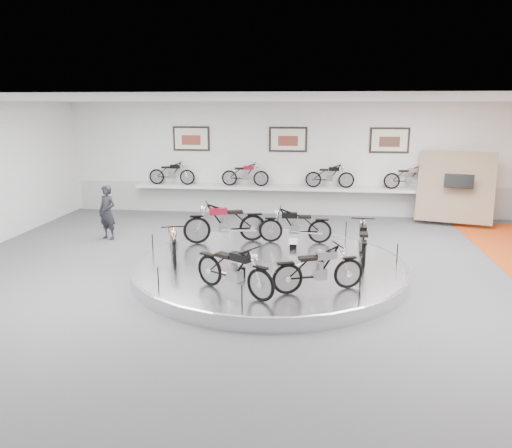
# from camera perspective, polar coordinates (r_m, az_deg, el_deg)

# --- Properties ---
(floor) EXTENTS (16.00, 16.00, 0.00)m
(floor) POSITION_cam_1_polar(r_m,az_deg,el_deg) (11.58, 1.38, -6.21)
(floor) COLOR #4F4F52
(floor) RESTS_ON ground
(ceiling) EXTENTS (16.00, 16.00, 0.00)m
(ceiling) POSITION_cam_1_polar(r_m,az_deg,el_deg) (10.90, 1.51, 14.00)
(ceiling) COLOR white
(ceiling) RESTS_ON wall_back
(wall_back) EXTENTS (16.00, 0.00, 16.00)m
(wall_back) POSITION_cam_1_polar(r_m,az_deg,el_deg) (17.98, 3.66, 7.40)
(wall_back) COLOR white
(wall_back) RESTS_ON floor
(wall_front) EXTENTS (16.00, 0.00, 16.00)m
(wall_front) POSITION_cam_1_polar(r_m,az_deg,el_deg) (4.42, -7.72, -12.15)
(wall_front) COLOR white
(wall_front) RESTS_ON floor
(dado_band) EXTENTS (15.68, 0.04, 1.10)m
(dado_band) POSITION_cam_1_polar(r_m,az_deg,el_deg) (18.17, 3.58, 2.85)
(dado_band) COLOR #BCBCBA
(dado_band) RESTS_ON floor
(display_platform) EXTENTS (6.40, 6.40, 0.30)m
(display_platform) POSITION_cam_1_polar(r_m,az_deg,el_deg) (11.81, 1.53, -5.03)
(display_platform) COLOR silver
(display_platform) RESTS_ON floor
(platform_rim) EXTENTS (6.40, 6.40, 0.10)m
(platform_rim) POSITION_cam_1_polar(r_m,az_deg,el_deg) (11.77, 1.54, -4.48)
(platform_rim) COLOR #B2B2BA
(platform_rim) RESTS_ON display_platform
(shelf) EXTENTS (11.00, 0.55, 0.10)m
(shelf) POSITION_cam_1_polar(r_m,az_deg,el_deg) (17.82, 3.55, 4.10)
(shelf) COLOR silver
(shelf) RESTS_ON wall_back
(poster_left) EXTENTS (1.35, 0.06, 0.88)m
(poster_left) POSITION_cam_1_polar(r_m,az_deg,el_deg) (18.42, -7.41, 9.65)
(poster_left) COLOR #EBE4C9
(poster_left) RESTS_ON wall_back
(poster_center) EXTENTS (1.35, 0.06, 0.88)m
(poster_center) POSITION_cam_1_polar(r_m,az_deg,el_deg) (17.88, 3.68, 9.62)
(poster_center) COLOR #EBE4C9
(poster_center) RESTS_ON wall_back
(poster_right) EXTENTS (1.35, 0.06, 0.88)m
(poster_right) POSITION_cam_1_polar(r_m,az_deg,el_deg) (18.02, 15.01, 9.22)
(poster_right) COLOR #EBE4C9
(poster_right) RESTS_ON wall_back
(display_panel) EXTENTS (2.56, 1.52, 2.30)m
(display_panel) POSITION_cam_1_polar(r_m,az_deg,el_deg) (17.75, 21.83, 3.94)
(display_panel) COLOR #8E7558
(display_panel) RESTS_ON floor
(shelf_bike_a) EXTENTS (1.22, 0.43, 0.73)m
(shelf_bike_a) POSITION_cam_1_polar(r_m,az_deg,el_deg) (18.49, -9.60, 5.59)
(shelf_bike_a) COLOR black
(shelf_bike_a) RESTS_ON shelf
(shelf_bike_b) EXTENTS (1.22, 0.43, 0.73)m
(shelf_bike_b) POSITION_cam_1_polar(r_m,az_deg,el_deg) (17.91, -1.25, 5.52)
(shelf_bike_b) COLOR maroon
(shelf_bike_b) RESTS_ON shelf
(shelf_bike_c) EXTENTS (1.22, 0.43, 0.73)m
(shelf_bike_c) POSITION_cam_1_polar(r_m,az_deg,el_deg) (17.73, 8.43, 5.29)
(shelf_bike_c) COLOR black
(shelf_bike_c) RESTS_ON shelf
(shelf_bike_d) EXTENTS (1.22, 0.43, 0.73)m
(shelf_bike_d) POSITION_cam_1_polar(r_m,az_deg,el_deg) (18.00, 17.09, 4.97)
(shelf_bike_d) COLOR #9D9DA1
(shelf_bike_d) RESTS_ON shelf
(bike_a) EXTENTS (0.64, 1.64, 0.95)m
(bike_a) POSITION_cam_1_polar(r_m,az_deg,el_deg) (11.99, 12.10, -1.93)
(bike_a) COLOR black
(bike_a) RESTS_ON display_platform
(bike_b) EXTENTS (1.66, 0.63, 0.96)m
(bike_b) POSITION_cam_1_polar(r_m,az_deg,el_deg) (13.29, 4.51, -0.13)
(bike_b) COLOR black
(bike_b) RESTS_ON display_platform
(bike_c) EXTENTS (1.99, 1.20, 1.11)m
(bike_c) POSITION_cam_1_polar(r_m,az_deg,el_deg) (13.29, -3.57, 0.20)
(bike_c) COLOR maroon
(bike_c) RESTS_ON display_platform
(bike_d) EXTENTS (1.03, 1.66, 0.92)m
(bike_d) POSITION_cam_1_polar(r_m,az_deg,el_deg) (11.95, -9.46, -1.94)
(bike_d) COLOR #AF560D
(bike_d) RESTS_ON display_platform
(bike_e) EXTENTS (1.72, 1.38, 0.98)m
(bike_e) POSITION_cam_1_polar(r_m,az_deg,el_deg) (9.72, -2.53, -5.19)
(bike_e) COLOR black
(bike_e) RESTS_ON display_platform
(bike_f) EXTENTS (1.70, 1.11, 0.94)m
(bike_f) POSITION_cam_1_polar(r_m,az_deg,el_deg) (9.89, 7.17, -5.07)
(bike_f) COLOR #9D9DA1
(bike_f) RESTS_ON display_platform
(visitor) EXTENTS (0.69, 0.58, 1.62)m
(visitor) POSITION_cam_1_polar(r_m,az_deg,el_deg) (15.33, -16.63, 1.29)
(visitor) COLOR black
(visitor) RESTS_ON floor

